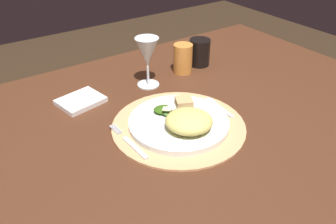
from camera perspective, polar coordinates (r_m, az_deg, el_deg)
name	(u,v)px	position (r m, az deg, el deg)	size (l,w,h in m)	color
dining_table	(179,156)	(1.06, 1.91, -7.33)	(1.42, 0.96, 0.76)	#492717
placemat	(179,126)	(0.91, 1.78, -2.29)	(0.36, 0.36, 0.01)	tan
dinner_plate	(179,122)	(0.91, 1.79, -1.73)	(0.27, 0.27, 0.02)	silver
pasta_serving	(189,121)	(0.86, 3.51, -1.53)	(0.12, 0.11, 0.05)	#DACD69
salad_greens	(166,110)	(0.93, -0.37, 0.31)	(0.07, 0.07, 0.03)	#335915
bread_piece	(183,102)	(0.96, 2.49, 1.70)	(0.05, 0.04, 0.02)	tan
fork	(130,143)	(0.85, -6.40, -5.11)	(0.02, 0.17, 0.00)	silver
spoon	(216,104)	(1.00, 7.95, 1.32)	(0.03, 0.12, 0.01)	silver
napkin	(81,101)	(1.05, -14.37, 1.82)	(0.12, 0.10, 0.01)	white
wine_glass	(147,54)	(1.07, -3.48, 9.69)	(0.07, 0.07, 0.16)	silver
amber_tumbler	(183,59)	(1.18, 2.51, 8.92)	(0.06, 0.06, 0.10)	orange
dark_tumbler	(200,52)	(1.24, 5.29, 9.92)	(0.07, 0.07, 0.10)	black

